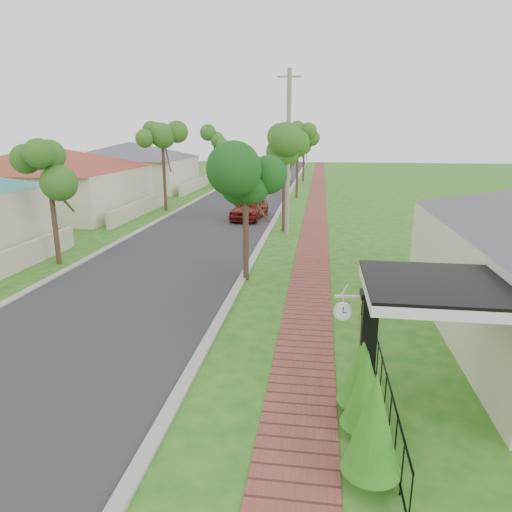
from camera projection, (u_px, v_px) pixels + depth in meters
The scene contains 16 objects.
ground at pixel (167, 368), 10.94m from camera, with size 160.00×160.00×0.00m, color #205F16.
road at pixel (221, 217), 30.46m from camera, with size 7.00×120.00×0.02m, color #28282B.
kerb_right at pixel (275, 218), 29.97m from camera, with size 0.30×120.00×0.10m, color #9E9E99.
kerb_left at pixel (169, 216), 30.95m from camera, with size 0.30×120.00×0.10m, color #9E9E99.
sidewalk at pixel (315, 219), 29.62m from camera, with size 1.50×120.00×0.03m, color brown.
porch_post at pixel (367, 358), 9.08m from camera, with size 0.48×0.48×2.52m.
picket_fence at pixel (377, 361), 10.14m from camera, with size 0.03×8.02×1.00m.
street_trees at pixel (240, 145), 35.79m from camera, with size 10.70×37.65×5.89m.
hedge_row at pixel (367, 400), 8.07m from camera, with size 0.83×2.85×2.01m.
far_house_red at pixel (51, 179), 31.45m from camera, with size 15.56×15.56×4.60m.
far_house_grey at pixel (132, 165), 44.83m from camera, with size 15.56×15.56×4.60m.
parked_car_red at pixel (250, 207), 29.57m from camera, with size 1.78×4.43×1.51m, color maroon.
parked_car_white at pixel (279, 177), 49.85m from camera, with size 1.67×4.78×1.58m, color silver.
near_tree at pixel (245, 176), 16.49m from camera, with size 1.93×1.93×4.96m.
utility_pole at pixel (288, 154), 23.96m from camera, with size 1.20×0.24×8.59m.
station_clock at pixel (344, 310), 9.31m from camera, with size 0.64×0.13×0.54m.
Camera 1 is at (3.50, -9.46, 5.46)m, focal length 32.00 mm.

